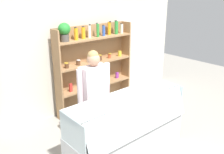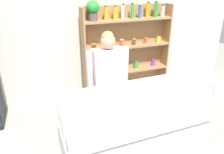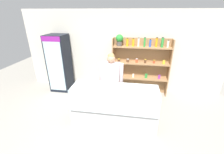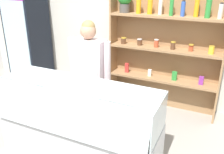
% 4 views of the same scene
% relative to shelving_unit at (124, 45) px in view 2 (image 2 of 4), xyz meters
% --- Properties ---
extents(back_wall, '(6.80, 0.10, 2.70)m').
position_rel_shelving_unit_xyz_m(back_wall, '(-0.60, 0.28, 0.25)').
color(back_wall, beige).
rests_on(back_wall, ground).
extents(shelving_unit, '(1.83, 0.29, 1.97)m').
position_rel_shelving_unit_xyz_m(shelving_unit, '(0.00, 0.00, 0.00)').
color(shelving_unit, '#9E754C').
rests_on(shelving_unit, ground).
extents(deli_display_case, '(2.04, 0.71, 1.01)m').
position_rel_shelving_unit_xyz_m(deli_display_case, '(-0.57, -1.69, -0.79)').
color(deli_display_case, silver).
rests_on(deli_display_case, ground).
extents(shop_clerk, '(0.65, 0.25, 1.65)m').
position_rel_shelving_unit_xyz_m(shop_clerk, '(-0.74, -1.08, -0.12)').
color(shop_clerk, '#2D2D38').
rests_on(shop_clerk, ground).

